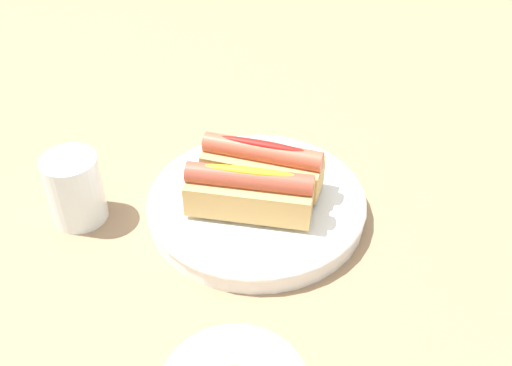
{
  "coord_description": "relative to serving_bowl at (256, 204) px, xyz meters",
  "views": [
    {
      "loc": [
        -0.03,
        0.57,
        0.52
      ],
      "look_at": [
        0.0,
        -0.01,
        0.05
      ],
      "focal_mm": 42.42,
      "sensor_mm": 36.0,
      "label": 1
    }
  ],
  "objects": [
    {
      "name": "ground_plane",
      "position": [
        -0.0,
        0.01,
        -0.02
      ],
      "size": [
        2.4,
        2.4,
        0.0
      ],
      "primitive_type": "plane",
      "color": "#9E7A56"
    },
    {
      "name": "hotdog_back",
      "position": [
        0.01,
        0.03,
        0.04
      ],
      "size": [
        0.16,
        0.07,
        0.06
      ],
      "color": "tan",
      "rests_on": "serving_bowl"
    },
    {
      "name": "water_glass",
      "position": [
        0.22,
        0.02,
        0.02
      ],
      "size": [
        0.07,
        0.07,
        0.09
      ],
      "color": "white",
      "rests_on": "ground_plane"
    },
    {
      "name": "hotdog_front",
      "position": [
        -0.01,
        -0.03,
        0.04
      ],
      "size": [
        0.16,
        0.08,
        0.06
      ],
      "color": "tan",
      "rests_on": "serving_bowl"
    },
    {
      "name": "serving_bowl",
      "position": [
        0.0,
        0.0,
        0.0
      ],
      "size": [
        0.27,
        0.27,
        0.03
      ],
      "color": "white",
      "rests_on": "ground_plane"
    }
  ]
}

